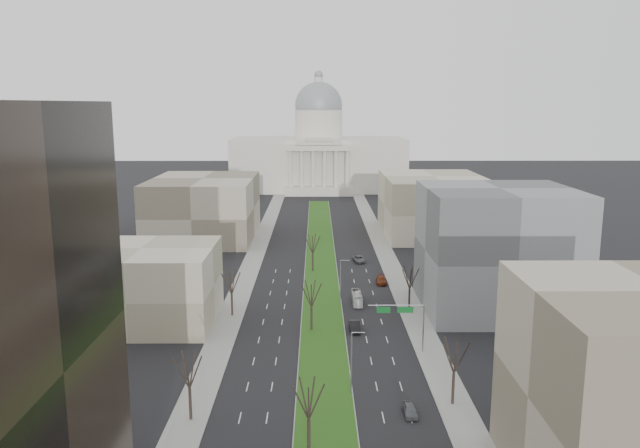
{
  "coord_description": "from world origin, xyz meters",
  "views": [
    {
      "loc": [
        -1.1,
        -25.64,
        39.75
      ],
      "look_at": [
        -0.27,
        115.12,
        12.62
      ],
      "focal_mm": 35.0,
      "sensor_mm": 36.0,
      "label": 1
    }
  ],
  "objects_px": {
    "car_black": "(355,326)",
    "car_grey_far": "(359,259)",
    "car_grey_near": "(410,410)",
    "car_red": "(381,280)",
    "box_van": "(357,298)"
  },
  "relations": [
    {
      "from": "car_grey_far",
      "to": "car_grey_near",
      "type": "bearing_deg",
      "value": -97.53
    },
    {
      "from": "car_grey_near",
      "to": "car_black",
      "type": "bearing_deg",
      "value": 100.08
    },
    {
      "from": "car_red",
      "to": "box_van",
      "type": "distance_m",
      "value": 15.5
    },
    {
      "from": "car_red",
      "to": "box_van",
      "type": "xyz_separation_m",
      "value": [
        -6.37,
        -14.13,
        0.33
      ]
    },
    {
      "from": "car_grey_near",
      "to": "car_grey_far",
      "type": "bearing_deg",
      "value": 91.12
    },
    {
      "from": "car_black",
      "to": "car_grey_far",
      "type": "bearing_deg",
      "value": 83.49
    },
    {
      "from": "car_grey_near",
      "to": "car_black",
      "type": "distance_m",
      "value": 31.08
    },
    {
      "from": "car_grey_near",
      "to": "car_red",
      "type": "relative_size",
      "value": 0.78
    },
    {
      "from": "car_black",
      "to": "box_van",
      "type": "relative_size",
      "value": 0.65
    },
    {
      "from": "car_grey_far",
      "to": "box_van",
      "type": "height_order",
      "value": "box_van"
    },
    {
      "from": "car_black",
      "to": "box_van",
      "type": "distance_m",
      "value": 15.7
    },
    {
      "from": "car_red",
      "to": "box_van",
      "type": "height_order",
      "value": "box_van"
    },
    {
      "from": "car_grey_near",
      "to": "car_grey_far",
      "type": "distance_m",
      "value": 79.92
    },
    {
      "from": "car_red",
      "to": "car_black",
      "type": "bearing_deg",
      "value": -101.57
    },
    {
      "from": "car_black",
      "to": "car_grey_far",
      "type": "height_order",
      "value": "car_black"
    }
  ]
}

